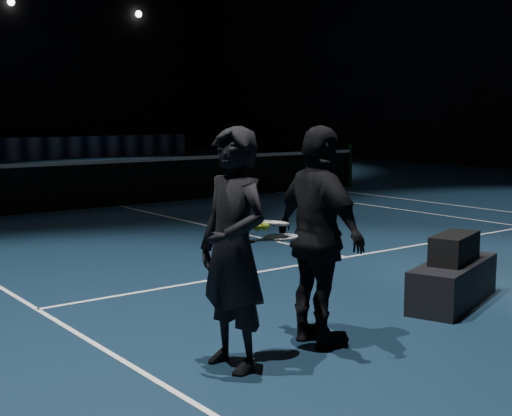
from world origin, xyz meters
The scene contains 13 objects.
floor centered at (0.00, 0.00, 0.00)m, with size 36.00×36.00×0.00m, color black.
court_lines centered at (0.00, 0.00, 0.00)m, with size 10.98×23.78×0.01m, color white, non-canonical shape.
net_post_right centered at (6.40, 0.00, 0.55)m, with size 0.10×0.10×1.10m, color black.
net_mesh centered at (0.00, 0.00, 0.45)m, with size 12.80×0.02×0.86m, color black.
net_tape centered at (0.00, 0.00, 0.92)m, with size 12.80×0.03×0.07m, color white.
player_bench centered at (-0.76, -8.66, 0.21)m, with size 1.39×0.46×0.42m, color black.
racket_bag centered at (-0.76, -8.66, 0.56)m, with size 0.70×0.30×0.28m, color black.
bag_signature centered at (-0.76, -8.81, 0.56)m, with size 0.32×0.00×0.09m, color white.
player_a centered at (-3.51, -8.80, 0.89)m, with size 0.65×0.42×1.77m, color black.
player_b centered at (-2.66, -8.79, 0.89)m, with size 1.04×0.43×1.77m, color black.
racket_lower centered at (-3.06, -8.79, 0.93)m, with size 0.68×0.22×0.03m, color black, non-canonical shape.
racket_upper centered at (-3.11, -8.75, 1.03)m, with size 0.68×0.22×0.03m, color black, non-canonical shape.
tennis_balls centered at (-3.26, -8.79, 1.04)m, with size 0.12×0.10×0.12m, color #BFEF32, non-canonical shape.
Camera 1 is at (-6.45, -12.93, 1.86)m, focal length 50.00 mm.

